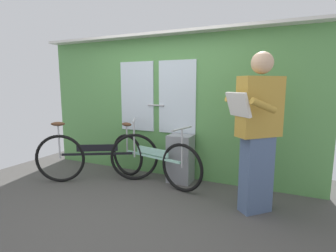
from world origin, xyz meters
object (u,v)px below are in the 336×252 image
object	(u,v)px
bicycle_leaning_behind	(152,159)
passenger_reading_newspaper	(258,130)
bicycle_near_door	(97,156)
trash_bin_by_wall	(180,159)

from	to	relation	value
bicycle_leaning_behind	passenger_reading_newspaper	world-z (taller)	passenger_reading_newspaper
bicycle_near_door	passenger_reading_newspaper	xyz separation A→B (m)	(2.26, -0.02, 0.56)
bicycle_near_door	bicycle_leaning_behind	xyz separation A→B (m)	(0.77, 0.29, -0.02)
bicycle_leaning_behind	trash_bin_by_wall	world-z (taller)	bicycle_leaning_behind
bicycle_leaning_behind	passenger_reading_newspaper	size ratio (longest dim) A/B	0.95
bicycle_near_door	bicycle_leaning_behind	bearing A→B (deg)	-8.36
bicycle_near_door	trash_bin_by_wall	xyz separation A→B (m)	(1.14, 0.49, -0.03)
bicycle_leaning_behind	trash_bin_by_wall	distance (m)	0.42
trash_bin_by_wall	bicycle_near_door	bearing A→B (deg)	-156.67
bicycle_leaning_behind	passenger_reading_newspaper	bearing A→B (deg)	1.80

